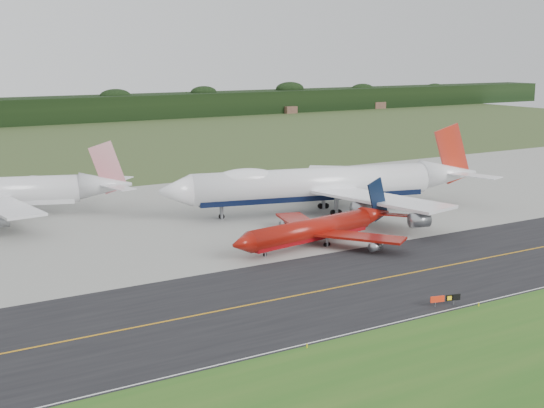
{
  "coord_description": "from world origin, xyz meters",
  "views": [
    {
      "loc": [
        -75.53,
        -88.42,
        33.51
      ],
      "look_at": [
        -8.07,
        22.0,
        7.33
      ],
      "focal_mm": 50.0,
      "sensor_mm": 36.0,
      "label": 1
    }
  ],
  "objects": [
    {
      "name": "taxiway_edge_line",
      "position": [
        0.0,
        -19.5,
        0.03
      ],
      "size": [
        400.0,
        0.25,
        0.0
      ],
      "primitive_type": "cube",
      "color": "silver",
      "rests_on": "taxiway"
    },
    {
      "name": "taxiway_sign",
      "position": [
        -5.32,
        -18.02,
        1.04
      ],
      "size": [
        4.34,
        1.26,
        1.48
      ],
      "color": "slate",
      "rests_on": "ground"
    },
    {
      "name": "taxiway_centreline",
      "position": [
        0.0,
        -4.0,
        0.03
      ],
      "size": [
        400.0,
        0.4,
        0.0
      ],
      "primitive_type": "cube",
      "color": "#C58212",
      "rests_on": "taxiway"
    },
    {
      "name": "taxiway",
      "position": [
        0.0,
        -4.0,
        0.01
      ],
      "size": [
        400.0,
        32.0,
        0.02
      ],
      "primitive_type": "cube",
      "color": "black",
      "rests_on": "ground"
    },
    {
      "name": "jet_red_737",
      "position": [
        -0.87,
        18.04,
        2.84
      ],
      "size": [
        37.9,
        30.54,
        10.25
      ],
      "color": "maroon",
      "rests_on": "ground"
    },
    {
      "name": "edge_marker_center",
      "position": [
        -1.61,
        -20.5,
        0.25
      ],
      "size": [
        0.16,
        0.16,
        0.5
      ],
      "primitive_type": "cylinder",
      "color": "yellow",
      "rests_on": "ground"
    },
    {
      "name": "ground",
      "position": [
        0.0,
        0.0,
        0.0
      ],
      "size": [
        600.0,
        600.0,
        0.0
      ],
      "primitive_type": "plane",
      "color": "#354A22",
      "rests_on": "ground"
    },
    {
      "name": "horizon_treeline",
      "position": [
        0.0,
        273.76,
        5.47
      ],
      "size": [
        700.0,
        25.0,
        12.0
      ],
      "color": "black",
      "rests_on": "ground"
    },
    {
      "name": "edge_marker_left",
      "position": [
        -29.33,
        -20.5,
        0.25
      ],
      "size": [
        0.16,
        0.16,
        0.5
      ],
      "primitive_type": "cylinder",
      "color": "yellow",
      "rests_on": "ground"
    },
    {
      "name": "jet_ba_747",
      "position": [
        15.42,
        39.75,
        6.13
      ],
      "size": [
        70.94,
        57.73,
        18.01
      ],
      "color": "white",
      "rests_on": "ground"
    },
    {
      "name": "apron",
      "position": [
        0.0,
        51.0,
        0.01
      ],
      "size": [
        400.0,
        78.0,
        0.01
      ],
      "primitive_type": "cube",
      "color": "gray",
      "rests_on": "ground"
    }
  ]
}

